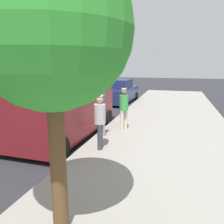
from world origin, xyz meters
TOP-DOWN VIEW (x-y plane):
  - ground_plane at (0.00, 0.00)m, footprint 80.00×80.00m
  - sidewalk_slab at (3.50, 0.00)m, footprint 5.00×32.00m
  - parking_meter_near at (1.35, 0.58)m, footprint 0.14×0.18m
  - pedestrian_in_gray at (1.62, -0.61)m, footprint 0.34×0.35m
  - pedestrian_in_green at (1.84, 1.56)m, footprint 0.34×0.34m
  - parked_van at (-0.15, 0.63)m, footprint 2.23×5.24m
  - parked_sedan_ahead at (-0.18, 8.62)m, footprint 2.13×4.48m
  - street_tree at (2.16, -4.04)m, footprint 2.18×2.18m

SIDE VIEW (x-z plane):
  - ground_plane at x=0.00m, z-range 0.00..0.00m
  - sidewalk_slab at x=3.50m, z-range 0.00..0.15m
  - parked_sedan_ahead at x=-0.18m, z-range -0.08..1.57m
  - pedestrian_in_green at x=1.84m, z-range 0.26..1.90m
  - pedestrian_in_gray at x=1.62m, z-range 0.27..1.90m
  - parked_van at x=-0.15m, z-range 0.08..2.23m
  - parking_meter_near at x=1.35m, z-range 0.42..1.94m
  - street_tree at x=2.16m, z-range 1.07..5.14m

